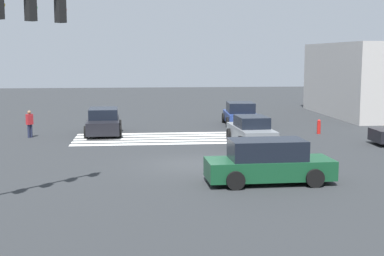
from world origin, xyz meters
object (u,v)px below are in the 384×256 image
(pedestrian, at_px, (30,123))
(car_4, at_px, (251,131))
(car_2, at_px, (240,114))
(car_5, at_px, (104,122))
(car_3, at_px, (268,162))
(fire_hydrant, at_px, (319,127))

(pedestrian, bearing_deg, car_4, 28.76)
(car_2, xyz_separation_m, car_4, (0.91, 7.79, -0.02))
(car_5, bearing_deg, car_3, 25.72)
(car_4, height_order, fire_hydrant, car_4)
(car_3, bearing_deg, car_2, 81.25)
(car_4, relative_size, fire_hydrant, 5.30)
(car_2, height_order, car_3, car_3)
(car_3, relative_size, fire_hydrant, 5.48)
(fire_hydrant, bearing_deg, car_2, -48.33)
(car_4, distance_m, fire_hydrant, 5.92)
(car_4, distance_m, car_5, 9.16)
(car_4, bearing_deg, car_2, -9.25)
(car_2, distance_m, car_4, 7.85)
(car_5, bearing_deg, car_2, 108.67)
(pedestrian, bearing_deg, car_3, -2.86)
(car_2, bearing_deg, car_3, 175.93)
(car_2, relative_size, car_5, 0.99)
(car_3, bearing_deg, fire_hydrant, 61.69)
(pedestrian, bearing_deg, car_2, 62.99)
(pedestrian, distance_m, fire_hydrant, 17.04)
(car_3, xyz_separation_m, fire_hydrant, (-6.04, -11.95, -0.35))
(car_2, bearing_deg, car_4, 176.49)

